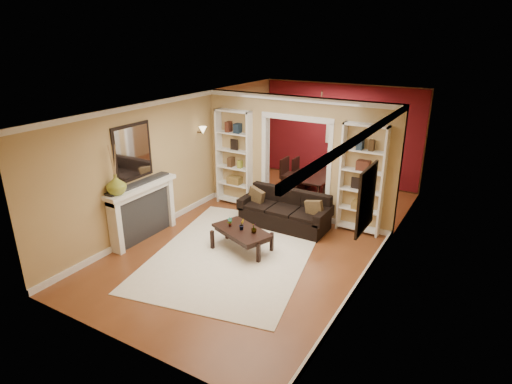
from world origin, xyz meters
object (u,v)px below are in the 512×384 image
Objects in this scene: dining_table at (317,184)px; bookshelf_right at (362,180)px; bookshelf_left at (235,158)px; fireplace at (144,212)px; coffee_table at (242,240)px; sofa at (285,210)px.

bookshelf_right is at bearing -135.17° from dining_table.
bookshelf_right is at bearing 0.00° from bookshelf_left.
coffee_table is at bearing 15.77° from fireplace.
sofa is at bearing -175.60° from dining_table.
dining_table is (2.02, 4.16, -0.32)m from fireplace.
bookshelf_left is (-1.43, 1.97, 0.93)m from coffee_table.
bookshelf_left is 2.38m from dining_table.
fireplace is at bearing 154.16° from dining_table.
bookshelf_right reaches higher than fireplace.
bookshelf_left is 1.56× the size of dining_table.
sofa is at bearing -158.24° from bookshelf_right.
fireplace is at bearing -138.27° from sofa.
bookshelf_left is at bearing 180.00° from bookshelf_right.
bookshelf_left is at bearing 160.60° from sofa.
bookshelf_left is 2.65m from fireplace.
fireplace is (-3.64, -2.53, -0.57)m from bookshelf_right.
sofa is 1.42m from coffee_table.
fireplace is (-0.54, -2.53, -0.57)m from bookshelf_left.
fireplace reaches higher than dining_table.
coffee_table is 3.61m from dining_table.
fireplace reaches higher than sofa.
fireplace is (-1.97, -0.56, 0.36)m from coffee_table.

